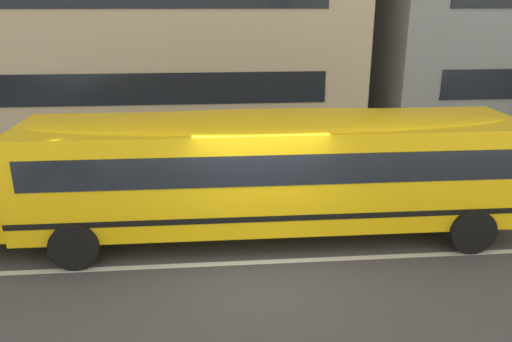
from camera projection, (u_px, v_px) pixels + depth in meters
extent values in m
plane|color=#424244|center=(262.00, 262.00, 9.62)|extent=(400.00, 400.00, 0.00)
cube|color=gray|center=(240.00, 152.00, 16.71)|extent=(120.00, 3.00, 0.01)
cube|color=silver|center=(262.00, 262.00, 9.62)|extent=(110.00, 0.16, 0.01)
cube|color=yellow|center=(273.00, 169.00, 10.34)|extent=(10.13, 2.33, 2.03)
cube|color=black|center=(503.00, 199.00, 11.02)|extent=(0.19, 2.30, 0.33)
cube|color=black|center=(273.00, 153.00, 10.22)|extent=(9.53, 2.37, 0.59)
cube|color=black|center=(273.00, 196.00, 10.53)|extent=(10.15, 2.36, 0.11)
ellipsoid|color=yellow|center=(274.00, 122.00, 10.02)|extent=(9.73, 2.15, 0.33)
cylinder|color=red|center=(125.00, 159.00, 11.36)|extent=(0.41, 0.41, 0.03)
cylinder|color=black|center=(75.00, 246.00, 9.27)|extent=(0.92, 0.26, 0.92)
cylinder|color=black|center=(101.00, 200.00, 11.44)|extent=(0.92, 0.26, 0.92)
cylinder|color=black|center=(472.00, 231.00, 9.89)|extent=(0.92, 0.26, 0.92)
cylinder|color=black|center=(425.00, 190.00, 12.06)|extent=(0.92, 0.26, 0.92)
cube|color=black|center=(81.00, 90.00, 17.05)|extent=(16.99, 0.04, 1.10)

